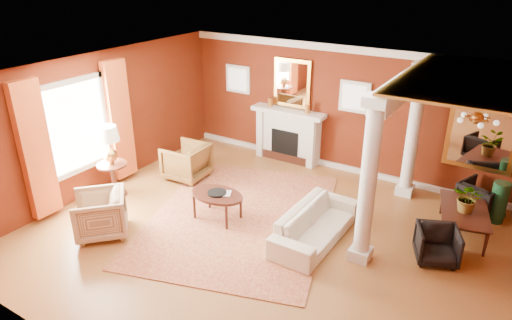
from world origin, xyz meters
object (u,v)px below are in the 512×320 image
Objects in this scene: sofa at (316,219)px; coffee_table at (217,196)px; dining_table at (465,215)px; side_table at (110,149)px; armchair_leopard at (186,160)px; armchair_stripe at (100,212)px.

sofa is 1.93m from coffee_table.
coffee_table is at bearing 101.33° from sofa.
sofa reaches higher than dining_table.
sofa is 4.42m from side_table.
armchair_leopard is 1.00× the size of armchair_stripe.
dining_table is at bearing 75.42° from armchair_stripe.
armchair_leopard is 2.62m from armchair_stripe.
coffee_table is 4.51m from dining_table.
armchair_leopard is 1.97m from coffee_table.
armchair_leopard is 0.58× the size of side_table.
sofa is 2.69m from dining_table.
armchair_leopard is 0.63× the size of dining_table.
sofa is 3.84m from armchair_stripe.
coffee_table is at bearing 8.34° from side_table.
side_table reaches higher than armchair_stripe.
armchair_stripe reaches higher than sofa.
armchair_leopard is (-3.54, 0.73, 0.04)m from sofa.
sofa is 1.36× the size of side_table.
side_table is at bearing 172.67° from armchair_stripe.
sofa is at bearing 75.26° from armchair_leopard.
coffee_table is 0.76× the size of dining_table.
armchair_stripe is 0.83× the size of coffee_table.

